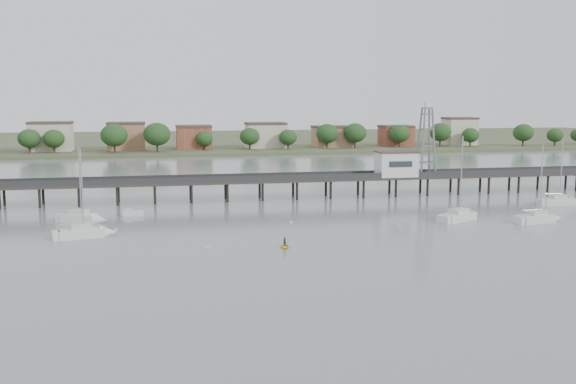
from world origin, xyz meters
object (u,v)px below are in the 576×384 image
sailboat_a (90,233)px  sailboat_c (464,216)px  sailboat_b (86,218)px  pier (278,180)px  yellow_dinghy (285,248)px  lattice_tower (426,142)px  sailboat_e (564,201)px  white_tender (133,213)px  sailboat_d (543,218)px

sailboat_a → sailboat_c: bearing=-11.5°
sailboat_a → sailboat_b: size_ratio=1.04×
sailboat_a → pier: bearing=28.7°
sailboat_c → yellow_dinghy: (-33.27, -14.23, -0.63)m
lattice_tower → sailboat_a: bearing=-155.0°
sailboat_e → white_tender: (-80.05, 4.47, -0.22)m
sailboat_d → lattice_tower: bearing=93.0°
sailboat_d → yellow_dinghy: size_ratio=5.85×
sailboat_a → sailboat_d: 71.34m
lattice_tower → sailboat_b: (-66.80, -18.18, -10.46)m
sailboat_b → sailboat_a: bearing=-57.1°
lattice_tower → yellow_dinghy: size_ratio=6.81×
lattice_tower → sailboat_c: (-5.30, -28.30, -10.47)m
lattice_tower → sailboat_b: 70.02m
sailboat_c → sailboat_d: bearing=-50.7°
sailboat_d → sailboat_c: sailboat_c is taller
sailboat_c → sailboat_e: bearing=-6.4°
sailboat_b → sailboat_d: (73.12, -14.91, -0.00)m
sailboat_d → sailboat_a: bearing=169.9°
sailboat_c → white_tender: bearing=136.5°
sailboat_d → yellow_dinghy: (-44.89, -9.44, -0.64)m
sailboat_a → sailboat_b: 12.27m
white_tender → sailboat_b: bearing=-146.4°
lattice_tower → yellow_dinghy: 58.47m
lattice_tower → sailboat_c: lattice_tower is taller
sailboat_e → white_tender: bearing=176.9°
lattice_tower → sailboat_a: lattice_tower is taller
pier → sailboat_e: size_ratio=11.10×
pier → lattice_tower: 32.34m
lattice_tower → sailboat_e: size_ratio=1.15×
pier → sailboat_d: (37.82, -33.09, -3.15)m
sailboat_d → pier: bearing=131.0°
pier → sailboat_a: (-33.46, -30.31, -3.15)m
sailboat_c → sailboat_e: sailboat_c is taller
white_tender → sailboat_a: bearing=-107.2°
sailboat_e → white_tender: sailboat_e is taller
sailboat_d → yellow_dinghy: 45.88m
sailboat_b → sailboat_c: (61.51, -10.12, -0.01)m
sailboat_a → white_tender: bearing=58.8°
sailboat_a → sailboat_c: 59.70m
sailboat_e → yellow_dinghy: 63.96m
sailboat_c → sailboat_e: size_ratio=1.10×
sailboat_e → white_tender: 80.18m
lattice_tower → yellow_dinghy: (-38.57, -42.52, -11.10)m
pier → yellow_dinghy: size_ratio=65.94×
pier → yellow_dinghy: 43.27m
yellow_dinghy → white_tender: bearing=135.5°
sailboat_c → pier: bearing=104.5°
sailboat_b → sailboat_d: 74.63m
sailboat_b → sailboat_d: bearing=12.7°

